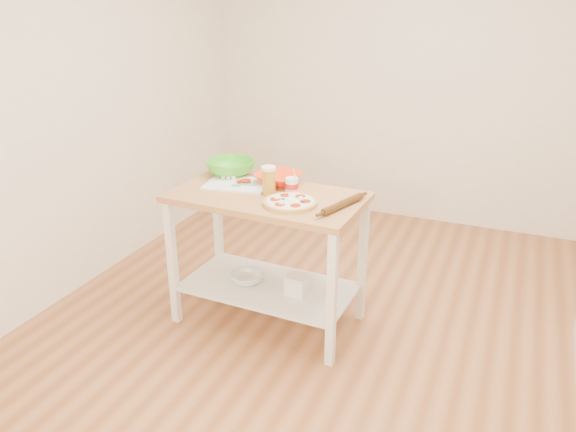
% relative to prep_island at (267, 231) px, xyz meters
% --- Properties ---
extents(room_shell, '(4.04, 4.54, 2.74)m').
position_rel_prep_island_xyz_m(room_shell, '(0.51, -0.03, 0.70)').
color(room_shell, '#AA6A3E').
rests_on(room_shell, ground).
extents(prep_island, '(1.22, 0.70, 0.90)m').
position_rel_prep_island_xyz_m(prep_island, '(0.00, 0.00, 0.00)').
color(prep_island, '#B9814B').
rests_on(prep_island, ground).
extents(pizza, '(0.32, 0.32, 0.05)m').
position_rel_prep_island_xyz_m(pizza, '(0.20, -0.11, 0.27)').
color(pizza, tan).
rests_on(pizza, prep_island).
extents(cutting_board, '(0.44, 0.36, 0.04)m').
position_rel_prep_island_xyz_m(cutting_board, '(-0.25, 0.10, 0.26)').
color(cutting_board, white).
rests_on(cutting_board, prep_island).
extents(spatula, '(0.15, 0.07, 0.01)m').
position_rel_prep_island_xyz_m(spatula, '(-0.20, 0.06, 0.27)').
color(spatula, '#41AF99').
rests_on(spatula, cutting_board).
extents(knife, '(0.25, 0.15, 0.01)m').
position_rel_prep_island_xyz_m(knife, '(-0.40, 0.25, 0.27)').
color(knife, silver).
rests_on(knife, cutting_board).
extents(orange_bowl, '(0.33, 0.33, 0.07)m').
position_rel_prep_island_xyz_m(orange_bowl, '(-0.02, 0.22, 0.29)').
color(orange_bowl, '#FC4415').
rests_on(orange_bowl, prep_island).
extents(green_bowl, '(0.34, 0.34, 0.10)m').
position_rel_prep_island_xyz_m(green_bowl, '(-0.39, 0.26, 0.30)').
color(green_bowl, green).
rests_on(green_bowl, prep_island).
extents(beer_pint, '(0.09, 0.09, 0.18)m').
position_rel_prep_island_xyz_m(beer_pint, '(0.01, 0.01, 0.34)').
color(beer_pint, '#B48224').
rests_on(beer_pint, prep_island).
extents(yogurt_tub, '(0.08, 0.08, 0.18)m').
position_rel_prep_island_xyz_m(yogurt_tub, '(0.13, 0.08, 0.30)').
color(yogurt_tub, white).
rests_on(yogurt_tub, prep_island).
extents(rolling_pin, '(0.15, 0.36, 0.04)m').
position_rel_prep_island_xyz_m(rolling_pin, '(0.50, -0.04, 0.27)').
color(rolling_pin, '#513012').
rests_on(rolling_pin, prep_island).
extents(shelf_glass_bowl, '(0.27, 0.27, 0.07)m').
position_rel_prep_island_xyz_m(shelf_glass_bowl, '(-0.15, -0.02, -0.36)').
color(shelf_glass_bowl, silver).
rests_on(shelf_glass_bowl, prep_island).
extents(shelf_bin, '(0.13, 0.13, 0.13)m').
position_rel_prep_island_xyz_m(shelf_bin, '(0.21, -0.02, -0.33)').
color(shelf_bin, white).
rests_on(shelf_bin, prep_island).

